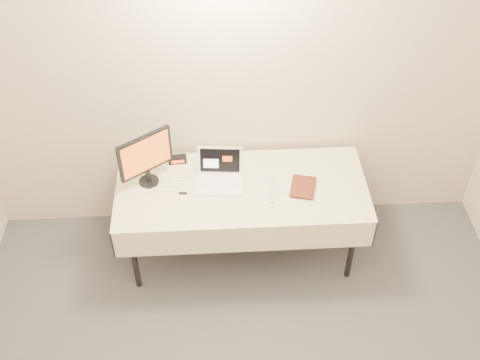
{
  "coord_description": "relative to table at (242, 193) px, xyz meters",
  "views": [
    {
      "loc": [
        -0.19,
        -1.12,
        3.85
      ],
      "look_at": [
        -0.01,
        1.99,
        0.86
      ],
      "focal_mm": 45.0,
      "sensor_mm": 36.0,
      "label": 1
    }
  ],
  "objects": [
    {
      "name": "back_wall",
      "position": [
        0.0,
        0.45,
        0.67
      ],
      "size": [
        4.0,
        0.1,
        2.7
      ],
      "primitive_type": "cube",
      "color": "beige",
      "rests_on": "ground"
    },
    {
      "name": "table",
      "position": [
        0.0,
        0.0,
        0.0
      ],
      "size": [
        1.86,
        0.81,
        0.74
      ],
      "color": "black",
      "rests_on": "ground"
    },
    {
      "name": "laptop",
      "position": [
        -0.16,
        0.08,
        0.12
      ],
      "size": [
        0.36,
        0.33,
        0.23
      ],
      "rotation": [
        0.0,
        0.0,
        -0.09
      ],
      "color": "white",
      "rests_on": "table"
    },
    {
      "name": "monitor",
      "position": [
        -0.69,
        0.09,
        0.32
      ],
      "size": [
        0.37,
        0.26,
        0.44
      ],
      "rotation": [
        0.0,
        0.0,
        0.6
      ],
      "color": "black",
      "rests_on": "table"
    },
    {
      "name": "book",
      "position": [
        0.36,
        -0.02,
        0.18
      ],
      "size": [
        0.18,
        0.07,
        0.24
      ],
      "primitive_type": "imported",
      "rotation": [
        0.0,
        0.0,
        -0.26
      ],
      "color": "maroon",
      "rests_on": "table"
    },
    {
      "name": "alarm_clock",
      "position": [
        -0.48,
        0.3,
        0.09
      ],
      "size": [
        0.14,
        0.07,
        0.06
      ],
      "rotation": [
        0.0,
        0.0,
        0.08
      ],
      "color": "black",
      "rests_on": "table"
    },
    {
      "name": "clicker",
      "position": [
        0.2,
        -0.14,
        0.07
      ],
      "size": [
        0.07,
        0.1,
        0.02
      ],
      "primitive_type": "ellipsoid",
      "rotation": [
        0.0,
        0.0,
        0.28
      ],
      "color": "#B3B3B5",
      "rests_on": "table"
    },
    {
      "name": "paper_form",
      "position": [
        0.23,
        0.0,
        0.06
      ],
      "size": [
        0.16,
        0.26,
        0.0
      ],
      "primitive_type": "cube",
      "rotation": [
        0.0,
        0.0,
        0.29
      ],
      "color": "#B7DAAD",
      "rests_on": "table"
    },
    {
      "name": "usb_dongle",
      "position": [
        -0.43,
        -0.05,
        0.07
      ],
      "size": [
        0.06,
        0.02,
        0.01
      ],
      "primitive_type": "cube",
      "rotation": [
        0.0,
        0.0,
        -0.08
      ],
      "color": "black",
      "rests_on": "table"
    }
  ]
}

